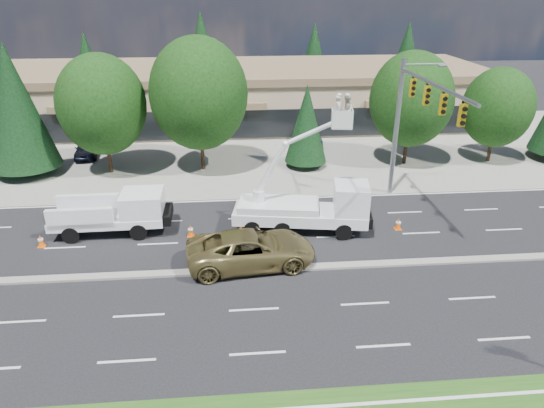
{
  "coord_description": "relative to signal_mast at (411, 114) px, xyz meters",
  "views": [
    {
      "loc": [
        -0.7,
        -20.75,
        13.07
      ],
      "look_at": [
        1.31,
        2.72,
        2.4
      ],
      "focal_mm": 32.0,
      "sensor_mm": 36.0,
      "label": 1
    }
  ],
  "objects": [
    {
      "name": "utility_pickup",
      "position": [
        -17.46,
        -2.17,
        -5.06
      ],
      "size": [
        6.33,
        2.6,
        2.41
      ],
      "rotation": [
        0.0,
        0.0,
        0.02
      ],
      "color": "white",
      "rests_on": "ground"
    },
    {
      "name": "traffic_cone_c",
      "position": [
        -10.41,
        -3.35,
        -5.72
      ],
      "size": [
        0.4,
        0.4,
        0.7
      ],
      "color": "#F95C07",
      "rests_on": "ground"
    },
    {
      "name": "tree_front_d",
      "position": [
        -13.03,
        7.96,
        -0.23
      ],
      "size": [
        7.18,
        7.18,
        9.96
      ],
      "color": "#332114",
      "rests_on": "ground"
    },
    {
      "name": "road_median",
      "position": [
        -10.03,
        -7.04,
        -6.0
      ],
      "size": [
        120.0,
        0.55,
        0.12
      ],
      "primitive_type": "cube",
      "color": "gray",
      "rests_on": "ground"
    },
    {
      "name": "traffic_cone_b",
      "position": [
        -13.26,
        -3.05,
        -5.72
      ],
      "size": [
        0.4,
        0.4,
        0.7
      ],
      "color": "#F95C07",
      "rests_on": "ground"
    },
    {
      "name": "tree_front_e",
      "position": [
        -5.03,
        7.96,
        -2.62
      ],
      "size": [
        3.25,
        3.25,
        6.41
      ],
      "color": "#332114",
      "rests_on": "ground"
    },
    {
      "name": "traffic_cone_a",
      "position": [
        -21.33,
        -3.57,
        -5.72
      ],
      "size": [
        0.4,
        0.4,
        0.7
      ],
      "color": "#F95C07",
      "rests_on": "ground"
    },
    {
      "name": "tree_back_a",
      "position": [
        -28.03,
        34.96,
        -1.7
      ],
      "size": [
        4.12,
        4.12,
        8.13
      ],
      "color": "#332114",
      "rests_on": "ground"
    },
    {
      "name": "strip_mall",
      "position": [
        -10.03,
        22.93,
        -3.23
      ],
      "size": [
        50.4,
        15.4,
        5.5
      ],
      "color": "tan",
      "rests_on": "ground"
    },
    {
      "name": "signal_mast",
      "position": [
        0.0,
        0.0,
        0.0
      ],
      "size": [
        2.76,
        10.16,
        9.0
      ],
      "color": "gray",
      "rests_on": "ground"
    },
    {
      "name": "concrete_apron",
      "position": [
        -10.03,
        12.96,
        -6.05
      ],
      "size": [
        140.0,
        22.0,
        0.01
      ],
      "primitive_type": "cube",
      "color": "gray",
      "rests_on": "ground"
    },
    {
      "name": "tree_front_c",
      "position": [
        -20.03,
        7.96,
        -0.88
      ],
      "size": [
        6.37,
        6.37,
        8.84
      ],
      "color": "#332114",
      "rests_on": "ground"
    },
    {
      "name": "parked_car_west",
      "position": [
        -22.77,
        11.93,
        -5.33
      ],
      "size": [
        2.18,
        4.44,
        1.46
      ],
      "primitive_type": "imported",
      "rotation": [
        0.0,
        0.0,
        0.11
      ],
      "color": "black",
      "rests_on": "ground"
    },
    {
      "name": "tree_front_b",
      "position": [
        -26.03,
        7.96,
        -0.88
      ],
      "size": [
        4.9,
        4.9,
        9.65
      ],
      "color": "#332114",
      "rests_on": "ground"
    },
    {
      "name": "traffic_cone_d",
      "position": [
        -1.22,
        -3.23,
        -5.72
      ],
      "size": [
        0.4,
        0.4,
        0.7
      ],
      "color": "#F95C07",
      "rests_on": "ground"
    },
    {
      "name": "tree_back_b",
      "position": [
        -14.03,
        34.96,
        -0.49
      ],
      "size": [
        5.26,
        5.26,
        10.38
      ],
      "color": "#332114",
      "rests_on": "ground"
    },
    {
      "name": "tree_front_g",
      "position": [
        9.97,
        7.96,
        -1.68
      ],
      "size": [
        5.39,
        5.39,
        7.48
      ],
      "color": "#332114",
      "rests_on": "ground"
    },
    {
      "name": "tree_back_c",
      "position": [
        -0.03,
        34.96,
        -1.28
      ],
      "size": [
        4.52,
        4.52,
        8.91
      ],
      "color": "#332114",
      "rests_on": "ground"
    },
    {
      "name": "minivan",
      "position": [
        -9.96,
        -6.44,
        -5.15
      ],
      "size": [
        6.77,
        3.67,
        1.8
      ],
      "primitive_type": "imported",
      "rotation": [
        0.0,
        0.0,
        1.68
      ],
      "color": "olive",
      "rests_on": "ground"
    },
    {
      "name": "tree_front_f",
      "position": [
        2.97,
        7.96,
        -0.92
      ],
      "size": [
        6.32,
        6.32,
        8.77
      ],
      "color": "#332114",
      "rests_on": "ground"
    },
    {
      "name": "ground",
      "position": [
        -10.03,
        -7.04,
        -6.06
      ],
      "size": [
        140.0,
        140.0,
        0.0
      ],
      "primitive_type": "plane",
      "color": "black",
      "rests_on": "ground"
    },
    {
      "name": "tree_back_d",
      "position": [
        11.97,
        34.96,
        -1.22
      ],
      "size": [
        4.57,
        4.57,
        9.01
      ],
      "color": "#332114",
      "rests_on": "ground"
    },
    {
      "name": "parked_car_east",
      "position": [
        -3.87,
        13.96,
        -5.34
      ],
      "size": [
        1.96,
        4.51,
        1.44
      ],
      "primitive_type": "imported",
      "rotation": [
        0.0,
        0.0,
        0.1
      ],
      "color": "black",
      "rests_on": "ground"
    },
    {
      "name": "bucket_truck",
      "position": [
        -6.3,
        -2.86,
        -4.36
      ],
      "size": [
        7.91,
        3.49,
        7.97
      ],
      "rotation": [
        0.0,
        0.0,
        -0.16
      ],
      "color": "white",
      "rests_on": "ground"
    }
  ]
}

